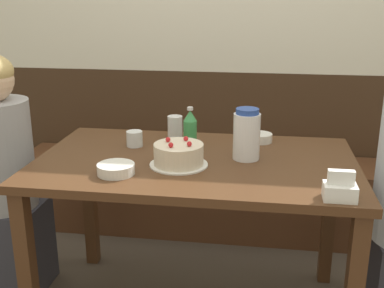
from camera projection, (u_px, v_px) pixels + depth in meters
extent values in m
cube|color=#3D2819|center=(218.00, 146.00, 3.10)|extent=(4.80, 0.04, 0.96)
cube|color=#56331E|center=(214.00, 195.00, 2.97)|extent=(2.39, 0.38, 0.46)
cube|color=#4C2D19|center=(196.00, 163.00, 2.03)|extent=(1.34, 0.81, 0.03)
cube|color=#4C2D19|center=(28.00, 274.00, 1.90)|extent=(0.06, 0.06, 0.72)
cube|color=#4C2D19|center=(90.00, 201.00, 2.57)|extent=(0.06, 0.06, 0.72)
cube|color=#4C2D19|center=(329.00, 217.00, 2.39)|extent=(0.06, 0.06, 0.72)
cylinder|color=white|center=(179.00, 164.00, 1.95)|extent=(0.24, 0.24, 0.01)
cylinder|color=beige|center=(179.00, 154.00, 1.94)|extent=(0.20, 0.20, 0.08)
sphere|color=red|center=(171.00, 145.00, 1.88)|extent=(0.02, 0.02, 0.02)
sphere|color=red|center=(189.00, 144.00, 1.90)|extent=(0.02, 0.02, 0.02)
sphere|color=red|center=(186.00, 139.00, 1.97)|extent=(0.02, 0.02, 0.02)
sphere|color=red|center=(168.00, 140.00, 1.95)|extent=(0.02, 0.02, 0.02)
cylinder|color=white|center=(247.00, 136.00, 2.00)|extent=(0.11, 0.11, 0.20)
cylinder|color=#28479E|center=(247.00, 111.00, 1.97)|extent=(0.10, 0.10, 0.02)
cylinder|color=#388E4C|center=(190.00, 134.00, 2.16)|extent=(0.06, 0.06, 0.13)
cone|color=#388E4C|center=(190.00, 116.00, 2.13)|extent=(0.06, 0.06, 0.05)
cylinder|color=silver|center=(190.00, 109.00, 2.12)|extent=(0.03, 0.03, 0.01)
cube|color=white|center=(340.00, 192.00, 1.62)|extent=(0.11, 0.08, 0.05)
cube|color=white|center=(341.00, 177.00, 1.61)|extent=(0.09, 0.03, 0.05)
cylinder|color=white|center=(260.00, 138.00, 2.26)|extent=(0.11, 0.11, 0.04)
cylinder|color=white|center=(116.00, 169.00, 1.85)|extent=(0.15, 0.15, 0.04)
cylinder|color=silver|center=(175.00, 127.00, 2.33)|extent=(0.07, 0.07, 0.10)
cylinder|color=silver|center=(135.00, 139.00, 2.19)|extent=(0.07, 0.07, 0.07)
cube|color=#33333D|center=(11.00, 247.00, 2.37)|extent=(0.34, 0.30, 0.45)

